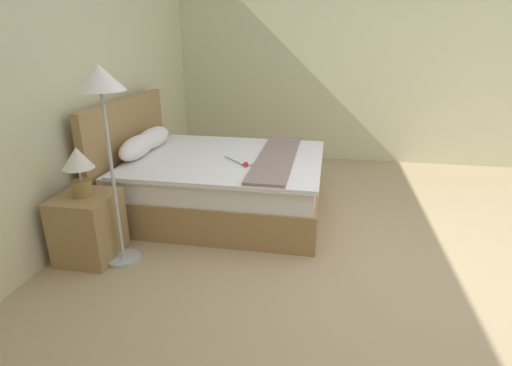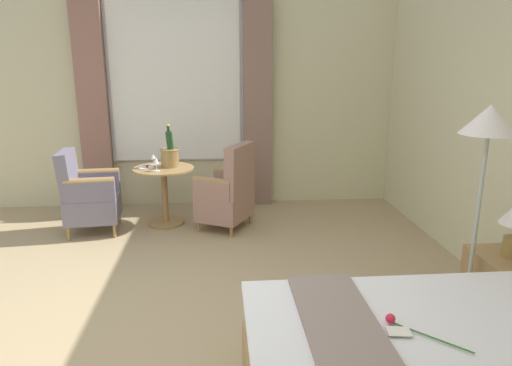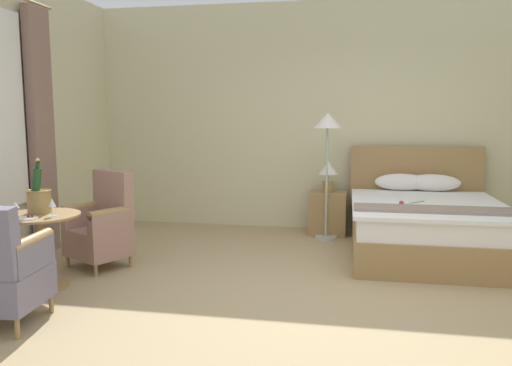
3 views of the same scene
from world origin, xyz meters
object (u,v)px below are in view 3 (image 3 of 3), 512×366
Objects in this scene: bedside_lamp at (328,172)px; armchair_facing_bed at (0,271)px; champagne_bucket at (39,197)px; armchair_by_window at (102,226)px; floor_lamp_brass at (328,133)px; snack_plate at (27,218)px; nightstand at (328,213)px; wine_glass_near_edge at (52,204)px; wine_glass_near_bucket at (15,206)px; side_table_round at (41,243)px; bed at (425,224)px.

bedside_lamp reaches higher than armchair_facing_bed.
armchair_facing_bed is at bearing -73.77° from champagne_bucket.
bedside_lamp is 0.41× the size of armchair_by_window.
floor_lamp_brass is 3.95m from armchair_facing_bed.
champagne_bucket reaches higher than snack_plate.
wine_glass_near_edge is (-2.26, -2.67, 0.51)m from nightstand.
wine_glass_near_bucket is (-0.09, -0.20, -0.05)m from champagne_bucket.
bedside_lamp is (-0.00, 0.00, 0.54)m from nightstand.
side_table_round is at bearing -132.86° from nightstand.
nightstand is 4.22× the size of wine_glass_near_bucket.
champagne_bucket is (-3.59, -1.75, 0.48)m from bed.
champagne_bucket is 1.00m from armchair_facing_bed.
bed reaches higher than bedside_lamp.
side_table_round is 0.40m from wine_glass_near_bucket.
champagne_bucket is 3.08× the size of wine_glass_near_edge.
floor_lamp_brass is 9.93× the size of wine_glass_near_edge.
bedside_lamp is 3.03× the size of wine_glass_near_bucket.
bedside_lamp reaches higher than snack_plate.
champagne_bucket is at bearing 123.34° from side_table_round.
bedside_lamp is (-1.12, 0.79, 0.48)m from bed.
floor_lamp_brass is 3.55m from snack_plate.
nightstand is at bearing 45.73° from champagne_bucket.
snack_plate is at bearing -101.60° from armchair_by_window.
floor_lamp_brass reaches higher than nightstand.
wine_glass_near_edge reaches higher than nightstand.
bed reaches higher than wine_glass_near_edge.
wine_glass_near_edge is at bearing -130.27° from bedside_lamp.
bed reaches higher than side_table_round.
champagne_bucket is 0.23m from wine_glass_near_bucket.
champagne_bucket is (-2.48, -2.54, 0.54)m from nightstand.
floor_lamp_brass is at bearing 46.61° from wine_glass_near_edge.
snack_plate is (-2.41, -2.81, 0.40)m from nightstand.
champagne_bucket is at bearing 106.23° from armchair_facing_bed.
armchair_by_window is (-2.22, -1.88, -0.40)m from bedside_lamp.
snack_plate is (-0.15, -0.13, -0.10)m from wine_glass_near_edge.
snack_plate is (0.01, -0.19, 0.27)m from side_table_round.
bed is 15.67× the size of wine_glass_near_bucket.
snack_plate is (0.06, -0.26, -0.13)m from champagne_bucket.
side_table_round is 4.01× the size of snack_plate.
armchair_by_window reaches higher than armchair_facing_bed.
floor_lamp_brass is 3.22× the size of champagne_bucket.
wine_glass_near_bucket is (-3.68, -1.95, 0.43)m from bed.
champagne_bucket is 2.84× the size of snack_plate.
side_table_round is (-2.43, -2.62, 0.14)m from nightstand.
bedside_lamp is 2.32× the size of snack_plate.
wine_glass_near_edge reaches higher than wine_glass_near_bucket.
armchair_by_window is at bearing -139.76° from nightstand.
bedside_lamp is 0.82× the size of champagne_bucket.
nightstand is 3.22× the size of snack_plate.
champagne_bucket is at bearing -134.27° from bedside_lamp.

